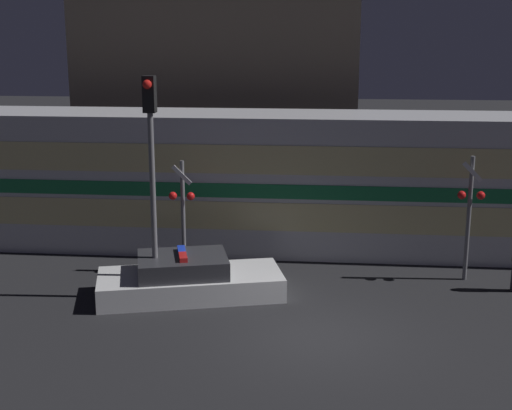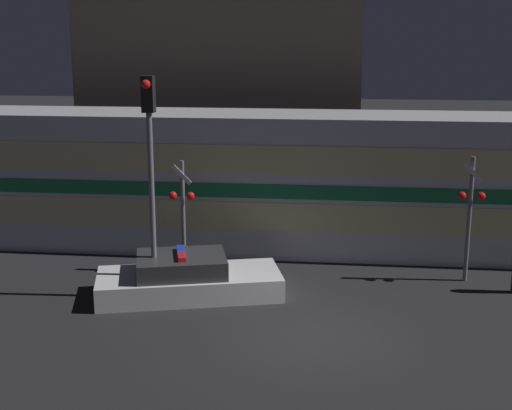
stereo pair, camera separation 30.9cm
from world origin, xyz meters
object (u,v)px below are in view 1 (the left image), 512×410
police_car (188,279)px  crossing_signal_near (470,210)px  train (311,182)px  traffic_light_corner (151,154)px

police_car → crossing_signal_near: 7.93m
police_car → crossing_signal_near: (7.51, 1.98, 1.58)m
train → police_car: 5.82m
train → crossing_signal_near: bearing=-30.9°
police_car → traffic_light_corner: (-0.81, -0.25, 3.39)m
police_car → traffic_light_corner: bearing=-178.0°
train → crossing_signal_near: train is taller
police_car → traffic_light_corner: 3.49m
police_car → traffic_light_corner: size_ratio=0.89×
train → crossing_signal_near: (4.43, -2.65, -0.13)m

